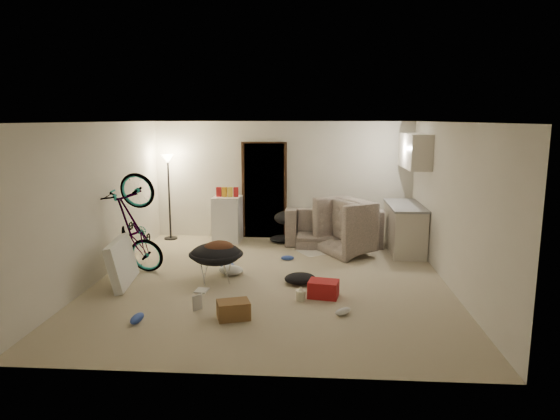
# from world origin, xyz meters

# --- Properties ---
(floor) EXTENTS (5.50, 6.00, 0.02)m
(floor) POSITION_xyz_m (0.00, 0.00, -0.01)
(floor) COLOR #B6A98C
(floor) RESTS_ON ground
(ceiling) EXTENTS (5.50, 6.00, 0.02)m
(ceiling) POSITION_xyz_m (0.00, 0.00, 2.51)
(ceiling) COLOR white
(ceiling) RESTS_ON wall_back
(wall_back) EXTENTS (5.50, 0.02, 2.50)m
(wall_back) POSITION_xyz_m (0.00, 3.01, 1.25)
(wall_back) COLOR silver
(wall_back) RESTS_ON floor
(wall_front) EXTENTS (5.50, 0.02, 2.50)m
(wall_front) POSITION_xyz_m (0.00, -3.01, 1.25)
(wall_front) COLOR silver
(wall_front) RESTS_ON floor
(wall_left) EXTENTS (0.02, 6.00, 2.50)m
(wall_left) POSITION_xyz_m (-2.76, 0.00, 1.25)
(wall_left) COLOR silver
(wall_left) RESTS_ON floor
(wall_right) EXTENTS (0.02, 6.00, 2.50)m
(wall_right) POSITION_xyz_m (2.76, 0.00, 1.25)
(wall_right) COLOR silver
(wall_right) RESTS_ON floor
(doorway) EXTENTS (0.85, 0.10, 2.04)m
(doorway) POSITION_xyz_m (-0.40, 2.97, 1.02)
(doorway) COLOR black
(doorway) RESTS_ON floor
(door_trim) EXTENTS (0.97, 0.04, 2.10)m
(door_trim) POSITION_xyz_m (-0.40, 2.94, 1.02)
(door_trim) COLOR #311D11
(door_trim) RESTS_ON floor
(floor_lamp) EXTENTS (0.28, 0.28, 1.81)m
(floor_lamp) POSITION_xyz_m (-2.40, 2.65, 1.31)
(floor_lamp) COLOR black
(floor_lamp) RESTS_ON floor
(kitchen_counter) EXTENTS (0.60, 1.50, 0.88)m
(kitchen_counter) POSITION_xyz_m (2.43, 2.00, 0.44)
(kitchen_counter) COLOR beige
(kitchen_counter) RESTS_ON floor
(counter_top) EXTENTS (0.64, 1.54, 0.04)m
(counter_top) POSITION_xyz_m (2.43, 2.00, 0.90)
(counter_top) COLOR gray
(counter_top) RESTS_ON kitchen_counter
(kitchen_uppers) EXTENTS (0.38, 1.40, 0.65)m
(kitchen_uppers) POSITION_xyz_m (2.56, 2.00, 1.95)
(kitchen_uppers) COLOR beige
(kitchen_uppers) RESTS_ON wall_right
(sofa) EXTENTS (1.98, 0.83, 0.57)m
(sofa) POSITION_xyz_m (1.08, 2.45, 0.29)
(sofa) COLOR #373F37
(sofa) RESTS_ON floor
(armchair) EXTENTS (1.49, 1.54, 0.77)m
(armchair) POSITION_xyz_m (1.60, 1.93, 0.38)
(armchair) COLOR #373F37
(armchair) RESTS_ON floor
(bicycle) EXTENTS (1.82, 0.98, 1.00)m
(bicycle) POSITION_xyz_m (-2.30, 0.24, 0.46)
(bicycle) COLOR black
(bicycle) RESTS_ON floor
(book_asset) EXTENTS (0.27, 0.26, 0.02)m
(book_asset) POSITION_xyz_m (-0.94, -1.38, 0.01)
(book_asset) COLOR #A6191A
(book_asset) RESTS_ON floor
(mini_fridge) EXTENTS (0.59, 0.59, 0.95)m
(mini_fridge) POSITION_xyz_m (-1.14, 2.55, 0.47)
(mini_fridge) COLOR white
(mini_fridge) RESTS_ON floor
(snack_box_0) EXTENTS (0.10, 0.08, 0.30)m
(snack_box_0) POSITION_xyz_m (-1.31, 2.55, 1.00)
(snack_box_0) COLOR #A6191A
(snack_box_0) RESTS_ON mini_fridge
(snack_box_1) EXTENTS (0.11, 0.08, 0.30)m
(snack_box_1) POSITION_xyz_m (-1.19, 2.55, 1.00)
(snack_box_1) COLOR #C08118
(snack_box_1) RESTS_ON mini_fridge
(snack_box_2) EXTENTS (0.10, 0.07, 0.30)m
(snack_box_2) POSITION_xyz_m (-1.07, 2.55, 1.00)
(snack_box_2) COLOR gold
(snack_box_2) RESTS_ON mini_fridge
(snack_box_3) EXTENTS (0.11, 0.08, 0.30)m
(snack_box_3) POSITION_xyz_m (-0.95, 2.55, 1.00)
(snack_box_3) COLOR #A6191A
(snack_box_3) RESTS_ON mini_fridge
(saucer_chair) EXTENTS (0.86, 0.86, 0.61)m
(saucer_chair) POSITION_xyz_m (-0.87, -0.07, 0.36)
(saucer_chair) COLOR silver
(saucer_chair) RESTS_ON floor
(hoodie) EXTENTS (0.61, 0.57, 0.22)m
(hoodie) POSITION_xyz_m (-0.82, -0.10, 0.55)
(hoodie) COLOR #492819
(hoodie) RESTS_ON saucer_chair
(sofa_drape) EXTENTS (0.65, 0.57, 0.28)m
(sofa_drape) POSITION_xyz_m (0.13, 2.45, 0.54)
(sofa_drape) COLOR black
(sofa_drape) RESTS_ON sofa
(tv_box) EXTENTS (0.40, 1.10, 0.72)m
(tv_box) POSITION_xyz_m (-2.30, -0.34, 0.35)
(tv_box) COLOR silver
(tv_box) RESTS_ON floor
(drink_case_a) EXTENTS (0.48, 0.41, 0.23)m
(drink_case_a) POSITION_xyz_m (-0.36, -1.57, 0.12)
(drink_case_a) COLOR brown
(drink_case_a) RESTS_ON floor
(drink_case_b) EXTENTS (0.47, 0.38, 0.24)m
(drink_case_b) POSITION_xyz_m (0.82, -0.69, 0.12)
(drink_case_b) COLOR #A6191A
(drink_case_b) RESTS_ON floor
(juicer) EXTENTS (0.14, 0.14, 0.21)m
(juicer) POSITION_xyz_m (0.49, -0.84, 0.08)
(juicer) COLOR beige
(juicer) RESTS_ON floor
(newspaper) EXTENTS (0.67, 0.72, 0.01)m
(newspaper) POSITION_xyz_m (0.63, 1.77, 0.00)
(newspaper) COLOR beige
(newspaper) RESTS_ON floor
(book_blue) EXTENTS (0.33, 0.37, 0.03)m
(book_blue) POSITION_xyz_m (-0.88, 0.83, 0.02)
(book_blue) COLOR #314EB1
(book_blue) RESTS_ON floor
(book_white) EXTENTS (0.20, 0.25, 0.02)m
(book_white) POSITION_xyz_m (-1.00, -0.57, 0.01)
(book_white) COLOR silver
(book_white) RESTS_ON floor
(shoe_0) EXTENTS (0.25, 0.12, 0.09)m
(shoe_0) POSITION_xyz_m (0.20, 1.18, 0.04)
(shoe_0) COLOR #314EB1
(shoe_0) RESTS_ON floor
(shoe_2) EXTENTS (0.16, 0.31, 0.11)m
(shoe_2) POSITION_xyz_m (-1.56, -1.78, 0.05)
(shoe_2) COLOR #314EB1
(shoe_2) RESTS_ON floor
(shoe_4) EXTENTS (0.27, 0.25, 0.10)m
(shoe_4) POSITION_xyz_m (1.06, -1.35, 0.05)
(shoe_4) COLOR white
(shoe_4) RESTS_ON floor
(clothes_lump_a) EXTENTS (0.60, 0.55, 0.16)m
(clothes_lump_a) POSITION_xyz_m (0.46, -0.11, 0.08)
(clothes_lump_a) COLOR black
(clothes_lump_a) RESTS_ON floor
(clothes_lump_b) EXTENTS (0.61, 0.57, 0.15)m
(clothes_lump_b) POSITION_xyz_m (-0.00, 2.51, 0.07)
(clothes_lump_b) COLOR black
(clothes_lump_b) RESTS_ON floor
(clothes_lump_c) EXTENTS (0.58, 0.57, 0.14)m
(clothes_lump_c) POSITION_xyz_m (-0.70, 0.29, 0.07)
(clothes_lump_c) COLOR silver
(clothes_lump_c) RESTS_ON floor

